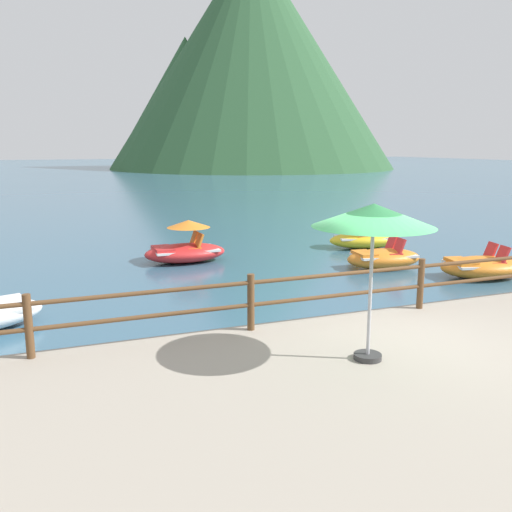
{
  "coord_description": "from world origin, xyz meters",
  "views": [
    {
      "loc": [
        -4.8,
        -6.61,
        3.41
      ],
      "look_at": [
        -0.26,
        5.0,
        0.9
      ],
      "focal_mm": 38.56,
      "sensor_mm": 36.0,
      "label": 1
    }
  ],
  "objects_px": {
    "pedal_boat_2": "(483,267)",
    "pedal_boat_3": "(383,258)",
    "beach_umbrella": "(373,218)",
    "pedal_boat_0": "(185,248)",
    "pedal_boat_4": "(365,236)"
  },
  "relations": [
    {
      "from": "pedal_boat_2",
      "to": "beach_umbrella",
      "type": "bearing_deg",
      "value": -144.62
    },
    {
      "from": "beach_umbrella",
      "to": "pedal_boat_4",
      "type": "relative_size",
      "value": 0.85
    },
    {
      "from": "pedal_boat_0",
      "to": "pedal_boat_4",
      "type": "height_order",
      "value": "pedal_boat_0"
    },
    {
      "from": "pedal_boat_0",
      "to": "pedal_boat_2",
      "type": "relative_size",
      "value": 0.96
    },
    {
      "from": "pedal_boat_0",
      "to": "pedal_boat_4",
      "type": "relative_size",
      "value": 0.93
    },
    {
      "from": "beach_umbrella",
      "to": "pedal_boat_2",
      "type": "xyz_separation_m",
      "value": [
        6.45,
        4.58,
        -2.15
      ]
    },
    {
      "from": "pedal_boat_3",
      "to": "beach_umbrella",
      "type": "bearing_deg",
      "value": -125.78
    },
    {
      "from": "pedal_boat_3",
      "to": "pedal_boat_4",
      "type": "distance_m",
      "value": 3.13
    },
    {
      "from": "pedal_boat_0",
      "to": "pedal_boat_3",
      "type": "relative_size",
      "value": 1.06
    },
    {
      "from": "pedal_boat_0",
      "to": "pedal_boat_4",
      "type": "xyz_separation_m",
      "value": [
        6.21,
        0.01,
        -0.02
      ]
    },
    {
      "from": "beach_umbrella",
      "to": "pedal_boat_3",
      "type": "bearing_deg",
      "value": 54.22
    },
    {
      "from": "pedal_boat_3",
      "to": "pedal_boat_4",
      "type": "bearing_deg",
      "value": 67.28
    },
    {
      "from": "beach_umbrella",
      "to": "pedal_boat_2",
      "type": "bearing_deg",
      "value": 35.38
    },
    {
      "from": "pedal_boat_2",
      "to": "pedal_boat_4",
      "type": "relative_size",
      "value": 0.96
    },
    {
      "from": "pedal_boat_2",
      "to": "pedal_boat_3",
      "type": "xyz_separation_m",
      "value": [
        -1.77,
        1.91,
        -0.0
      ]
    }
  ]
}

